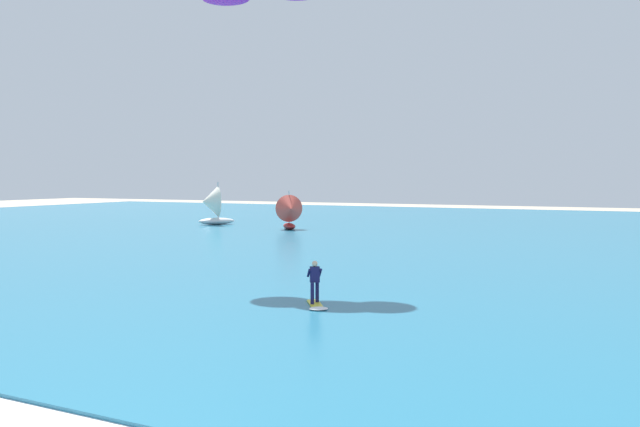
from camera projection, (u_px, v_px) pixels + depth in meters
The scene contains 5 objects.
ocean at pixel (466, 233), 53.72m from camera, with size 160.00×90.00×0.10m, color #236B89.
shoreline_foam at pixel (1, 401), 13.30m from camera, with size 90.29×2.06×0.01m, color white.
kitesurfer at pixel (315, 290), 22.88m from camera, with size 1.56×1.94×1.67m.
sailboat_mid_left at pixel (211, 205), 62.91m from camera, with size 3.92×3.96×4.46m.
sailboat_heeled_over at pixel (290, 212), 56.92m from camera, with size 3.12×3.29×3.66m.
Camera 1 is at (10.88, -2.17, 4.90)m, focal length 34.01 mm.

